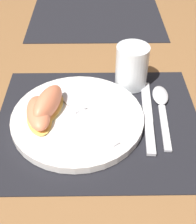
% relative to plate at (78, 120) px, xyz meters
% --- Properties ---
extents(ground_plane, '(3.00, 3.00, 0.00)m').
position_rel_plate_xyz_m(ground_plane, '(0.04, 0.00, -0.01)').
color(ground_plane, olive).
extents(placemat, '(0.41, 0.34, 0.00)m').
position_rel_plate_xyz_m(placemat, '(0.04, 0.00, -0.01)').
color(placemat, black).
rests_on(placemat, ground_plane).
extents(placemat_far, '(0.41, 0.34, 0.00)m').
position_rel_plate_xyz_m(placemat_far, '(0.04, 0.49, -0.01)').
color(placemat_far, black).
rests_on(placemat_far, ground_plane).
extents(plate, '(0.26, 0.26, 0.02)m').
position_rel_plate_xyz_m(plate, '(0.00, 0.00, 0.00)').
color(plate, white).
rests_on(plate, placemat).
extents(juice_glass, '(0.07, 0.07, 0.10)m').
position_rel_plate_xyz_m(juice_glass, '(0.12, 0.13, 0.03)').
color(juice_glass, silver).
rests_on(juice_glass, placemat).
extents(knife, '(0.03, 0.21, 0.01)m').
position_rel_plate_xyz_m(knife, '(0.14, 0.01, -0.01)').
color(knife, silver).
rests_on(knife, placemat).
extents(spoon, '(0.04, 0.19, 0.01)m').
position_rel_plate_xyz_m(spoon, '(0.17, 0.05, -0.00)').
color(spoon, silver).
rests_on(spoon, placemat).
extents(fork, '(0.12, 0.16, 0.00)m').
position_rel_plate_xyz_m(fork, '(0.01, 0.01, 0.01)').
color(fork, silver).
rests_on(fork, plate).
extents(citrus_wedge_0, '(0.08, 0.11, 0.05)m').
position_rel_plate_xyz_m(citrus_wedge_0, '(-0.06, 0.01, 0.03)').
color(citrus_wedge_0, '#F7C656').
rests_on(citrus_wedge_0, plate).
extents(citrus_wedge_1, '(0.07, 0.11, 0.03)m').
position_rel_plate_xyz_m(citrus_wedge_1, '(-0.07, -0.01, 0.02)').
color(citrus_wedge_1, '#F7C656').
rests_on(citrus_wedge_1, plate).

